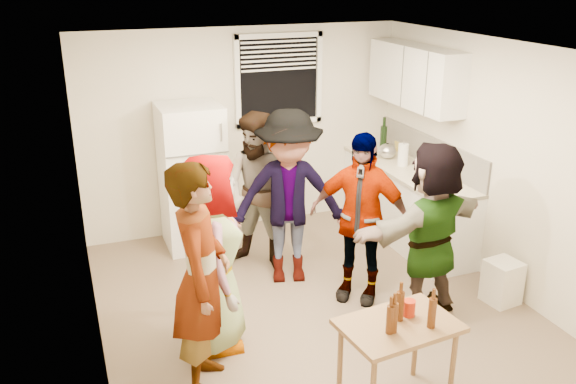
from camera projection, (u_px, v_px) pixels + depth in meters
name	position (u px, v px, depth m)	size (l,w,h in m)	color
room	(314.00, 308.00, 5.99)	(4.00, 4.50, 2.50)	beige
window	(279.00, 80.00, 7.43)	(1.12, 0.10, 1.06)	white
refrigerator	(192.00, 177.00, 7.09)	(0.70, 0.70, 1.70)	white
counter_lower	(406.00, 204.00, 7.41)	(0.60, 2.20, 0.86)	white
countertop	(408.00, 169.00, 7.26)	(0.64, 2.22, 0.04)	beige
backsplash	(430.00, 151.00, 7.28)	(0.03, 2.20, 0.36)	#A7A098
upper_cabinets	(415.00, 76.00, 7.10)	(0.34, 1.60, 0.70)	white
kettle	(387.00, 158.00, 7.61)	(0.25, 0.21, 0.21)	silver
paper_towel	(402.00, 165.00, 7.33)	(0.12, 0.12, 0.27)	white
wine_bottle	(383.00, 151.00, 7.89)	(0.08, 0.08, 0.34)	black
beer_bottle_counter	(430.00, 185.00, 6.69)	(0.06, 0.06, 0.23)	#47230C
blue_cup	(430.00, 191.00, 6.49)	(0.09, 0.09, 0.12)	#1D1DBF
picture_frame	(399.00, 147.00, 7.83)	(0.02, 0.16, 0.14)	gold
trash_bin	(502.00, 279.00, 6.02)	(0.30, 0.30, 0.44)	white
beer_bottle_table	(389.00, 333.00, 4.32)	(0.06, 0.06, 0.22)	#47230C
red_cup	(408.00, 315.00, 4.53)	(0.09, 0.09, 0.12)	#A3220A
guest_grey	(216.00, 343.00, 5.42)	(0.86, 1.76, 0.56)	gray
guest_stripe	(206.00, 381.00, 4.93)	(0.68, 1.87, 0.45)	#141933
guest_back_left	(262.00, 266.00, 6.83)	(0.85, 1.75, 0.66)	brown
guest_back_right	(289.00, 278.00, 6.56)	(1.19, 1.85, 0.69)	#414146
guest_black	(356.00, 295.00, 6.21)	(1.01, 1.72, 0.42)	black
guest_orange	(424.00, 312.00, 5.92)	(1.59, 1.71, 0.51)	#D4954A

